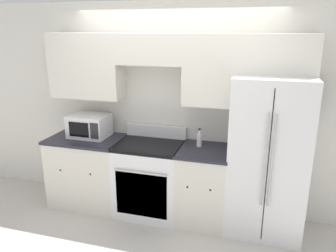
# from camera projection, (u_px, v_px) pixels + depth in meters

# --- Properties ---
(ground_plane) EXTENTS (12.00, 12.00, 0.00)m
(ground_plane) POSITION_uv_depth(u_px,v_px,m) (161.00, 228.00, 3.90)
(ground_plane) COLOR beige
(wall_back) EXTENTS (8.00, 0.39, 2.60)m
(wall_back) POSITION_uv_depth(u_px,v_px,m) (175.00, 94.00, 4.01)
(wall_back) COLOR silver
(wall_back) RESTS_ON ground_plane
(lower_cabinets_left) EXTENTS (0.95, 0.64, 0.93)m
(lower_cabinets_left) POSITION_uv_depth(u_px,v_px,m) (88.00, 171.00, 4.35)
(lower_cabinets_left) COLOR silver
(lower_cabinets_left) RESTS_ON ground_plane
(lower_cabinets_right) EXTENTS (0.60, 0.64, 0.93)m
(lower_cabinets_right) POSITION_uv_depth(u_px,v_px,m) (203.00, 186.00, 3.94)
(lower_cabinets_right) COLOR silver
(lower_cabinets_right) RESTS_ON ground_plane
(oven_range) EXTENTS (0.80, 0.65, 1.09)m
(oven_range) POSITION_uv_depth(u_px,v_px,m) (149.00, 178.00, 4.12)
(oven_range) COLOR white
(oven_range) RESTS_ON ground_plane
(refrigerator) EXTENTS (0.84, 0.78, 1.81)m
(refrigerator) POSITION_uv_depth(u_px,v_px,m) (267.00, 156.00, 3.68)
(refrigerator) COLOR white
(refrigerator) RESTS_ON ground_plane
(microwave) EXTENTS (0.49, 0.38, 0.29)m
(microwave) POSITION_uv_depth(u_px,v_px,m) (89.00, 126.00, 4.23)
(microwave) COLOR white
(microwave) RESTS_ON lower_cabinets_left
(bottle) EXTENTS (0.06, 0.06, 0.22)m
(bottle) POSITION_uv_depth(u_px,v_px,m) (199.00, 139.00, 3.88)
(bottle) COLOR silver
(bottle) RESTS_ON lower_cabinets_right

